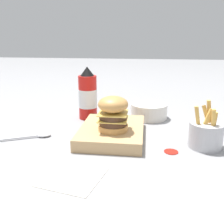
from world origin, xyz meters
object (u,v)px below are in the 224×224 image
burger (113,113)px  side_bowl (149,110)px  serving_board (112,132)px  spoon (37,136)px  ketchup_bottle (88,96)px  fries_basket (206,134)px

burger → side_bowl: (0.26, -0.11, -0.06)m
serving_board → spoon: (-0.04, 0.25, -0.01)m
serving_board → ketchup_bottle: 0.24m
serving_board → fries_basket: fries_basket is taller
fries_basket → spoon: size_ratio=0.86×
burger → spoon: bearing=90.3°
burger → side_bowl: 0.29m
side_bowl → ketchup_bottle: bearing=98.0°
serving_board → burger: 0.08m
spoon → side_bowl: bearing=10.5°
ketchup_bottle → burger: bearing=-150.2°
fries_basket → burger: bearing=88.3°
spoon → burger: bearing=-24.9°
ketchup_bottle → side_bowl: (0.03, -0.25, -0.06)m
fries_basket → spoon: (0.01, 0.54, -0.04)m
fries_basket → side_bowl: fries_basket is taller
spoon → ketchup_bottle: bearing=36.5°
burger → ketchup_bottle: 0.26m
serving_board → spoon: 0.25m
ketchup_bottle → fries_basket: ketchup_bottle is taller
ketchup_bottle → fries_basket: size_ratio=1.45×
side_bowl → spoon: bearing=125.7°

